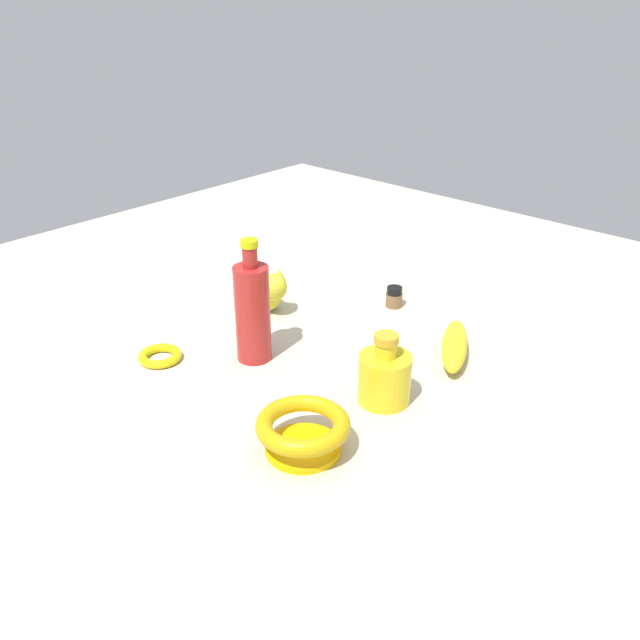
{
  "coord_description": "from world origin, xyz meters",
  "views": [
    {
      "loc": [
        -0.84,
        -0.77,
        0.64
      ],
      "look_at": [
        0.0,
        0.0,
        0.06
      ],
      "focal_mm": 38.95,
      "sensor_mm": 36.0,
      "label": 1
    }
  ],
  "objects_px": {
    "nail_polish_jar": "(394,297)",
    "bowl": "(303,430)",
    "cat_figurine": "(266,291)",
    "bottle_tall": "(253,311)",
    "banana": "(454,346)",
    "bangle": "(160,356)",
    "bottle_short": "(385,376)"
  },
  "relations": [
    {
      "from": "nail_polish_jar",
      "to": "bowl",
      "type": "distance_m",
      "value": 0.53
    },
    {
      "from": "cat_figurine",
      "to": "bottle_tall",
      "type": "relative_size",
      "value": 0.57
    },
    {
      "from": "banana",
      "to": "bowl",
      "type": "bearing_deg",
      "value": -31.98
    },
    {
      "from": "nail_polish_jar",
      "to": "bottle_tall",
      "type": "bearing_deg",
      "value": 170.55
    },
    {
      "from": "bangle",
      "to": "cat_figurine",
      "type": "relative_size",
      "value": 0.6
    },
    {
      "from": "cat_figurine",
      "to": "banana",
      "type": "relative_size",
      "value": 0.7
    },
    {
      "from": "bottle_short",
      "to": "cat_figurine",
      "type": "relative_size",
      "value": 0.93
    },
    {
      "from": "bangle",
      "to": "nail_polish_jar",
      "type": "xyz_separation_m",
      "value": [
        0.47,
        -0.18,
        0.01
      ]
    },
    {
      "from": "bottle_short",
      "to": "banana",
      "type": "height_order",
      "value": "bottle_short"
    },
    {
      "from": "bottle_short",
      "to": "bottle_tall",
      "type": "distance_m",
      "value": 0.27
    },
    {
      "from": "bowl",
      "to": "banana",
      "type": "bearing_deg",
      "value": -1.87
    },
    {
      "from": "bottle_short",
      "to": "nail_polish_jar",
      "type": "height_order",
      "value": "bottle_short"
    },
    {
      "from": "bottle_tall",
      "to": "banana",
      "type": "bearing_deg",
      "value": -47.29
    },
    {
      "from": "bottle_short",
      "to": "nail_polish_jar",
      "type": "distance_m",
      "value": 0.37
    },
    {
      "from": "bangle",
      "to": "bottle_tall",
      "type": "distance_m",
      "value": 0.19
    },
    {
      "from": "bangle",
      "to": "banana",
      "type": "distance_m",
      "value": 0.54
    },
    {
      "from": "bottle_short",
      "to": "banana",
      "type": "bearing_deg",
      "value": -2.06
    },
    {
      "from": "bottle_tall",
      "to": "nail_polish_jar",
      "type": "bearing_deg",
      "value": -9.45
    },
    {
      "from": "banana",
      "to": "bangle",
      "type": "bearing_deg",
      "value": -76.63
    },
    {
      "from": "bangle",
      "to": "bowl",
      "type": "xyz_separation_m",
      "value": [
        -0.02,
        -0.38,
        0.03
      ]
    },
    {
      "from": "cat_figurine",
      "to": "bowl",
      "type": "height_order",
      "value": "cat_figurine"
    },
    {
      "from": "bottle_tall",
      "to": "bottle_short",
      "type": "bearing_deg",
      "value": -79.84
    },
    {
      "from": "nail_polish_jar",
      "to": "bowl",
      "type": "height_order",
      "value": "bowl"
    },
    {
      "from": "nail_polish_jar",
      "to": "banana",
      "type": "distance_m",
      "value": 0.23
    },
    {
      "from": "cat_figurine",
      "to": "bowl",
      "type": "bearing_deg",
      "value": -127.44
    },
    {
      "from": "bowl",
      "to": "cat_figurine",
      "type": "bearing_deg",
      "value": 52.56
    },
    {
      "from": "cat_figurine",
      "to": "bottle_tall",
      "type": "bearing_deg",
      "value": -140.28
    },
    {
      "from": "bangle",
      "to": "bottle_short",
      "type": "height_order",
      "value": "bottle_short"
    },
    {
      "from": "nail_polish_jar",
      "to": "bowl",
      "type": "bearing_deg",
      "value": -157.88
    },
    {
      "from": "cat_figurine",
      "to": "bottle_tall",
      "type": "distance_m",
      "value": 0.21
    },
    {
      "from": "cat_figurine",
      "to": "banana",
      "type": "bearing_deg",
      "value": -76.47
    },
    {
      "from": "bangle",
      "to": "bottle_tall",
      "type": "height_order",
      "value": "bottle_tall"
    }
  ]
}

